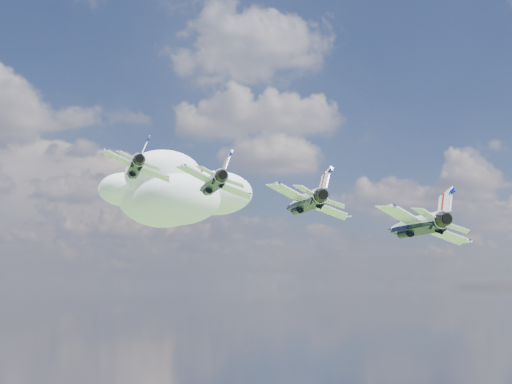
{
  "coord_description": "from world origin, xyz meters",
  "views": [
    {
      "loc": [
        4.89,
        -71.18,
        139.94
      ],
      "look_at": [
        16.8,
        9.83,
        150.94
      ],
      "focal_mm": 50.0,
      "sensor_mm": 36.0,
      "label": 1
    }
  ],
  "objects": [
    {
      "name": "jet_2",
      "position": [
        21.53,
        5.52,
        149.36
      ],
      "size": [
        11.11,
        14.25,
        7.08
      ],
      "primitive_type": null,
      "rotation": [
        0.0,
        0.38,
        0.1
      ],
      "color": "white"
    },
    {
      "name": "jet_1",
      "position": [
        12.08,
        14.13,
        152.53
      ],
      "size": [
        11.11,
        14.25,
        7.08
      ],
      "primitive_type": null,
      "rotation": [
        0.0,
        0.38,
        0.1
      ],
      "color": "white"
    },
    {
      "name": "jet_0",
      "position": [
        2.63,
        22.75,
        155.7
      ],
      "size": [
        11.11,
        14.25,
        7.08
      ],
      "primitive_type": null,
      "rotation": [
        0.0,
        0.38,
        0.1
      ],
      "color": "white"
    },
    {
      "name": "cloud_far",
      "position": [
        11.55,
        170.94,
        172.12
      ],
      "size": [
        54.33,
        42.69,
        21.35
      ],
      "primitive_type": "ellipsoid",
      "color": "white"
    },
    {
      "name": "jet_3",
      "position": [
        30.98,
        -3.09,
        146.19
      ],
      "size": [
        11.11,
        14.25,
        7.08
      ],
      "primitive_type": null,
      "rotation": [
        0.0,
        0.38,
        0.1
      ],
      "color": "white"
    }
  ]
}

